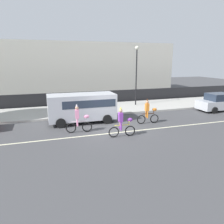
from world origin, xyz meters
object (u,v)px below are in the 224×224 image
parked_car_silver (219,102)px  street_lamp_post (137,67)px  parked_van_silver (83,106)px  parade_cyclist_purple (122,124)px  parade_cyclist_pink (79,120)px  parade_cyclist_orange (148,113)px

parked_car_silver → street_lamp_post: 8.51m
parked_van_silver → parked_car_silver: bearing=-0.1°
parade_cyclist_purple → parked_van_silver: (-1.69, 4.01, 0.44)m
parade_cyclist_pink → parked_van_silver: size_ratio=0.38×
parked_van_silver → street_lamp_post: size_ratio=0.85×
parked_van_silver → street_lamp_post: 8.07m
parade_cyclist_orange → street_lamp_post: bearing=74.3°
parade_cyclist_purple → parked_car_silver: bearing=19.6°
parade_cyclist_orange → parked_car_silver: 8.54m
parade_cyclist_pink → parked_car_silver: bearing=9.7°
parade_cyclist_pink → parade_cyclist_purple: (2.39, -1.65, 0.00)m
parade_cyclist_purple → street_lamp_post: (4.60, 8.27, 3.15)m
parade_cyclist_purple → parked_van_silver: size_ratio=0.38×
parade_cyclist_purple → parade_cyclist_orange: bearing=36.6°
parade_cyclist_orange → street_lamp_post: street_lamp_post is taller
parked_van_silver → parked_car_silver: parked_van_silver is taller
parade_cyclist_orange → street_lamp_post: 7.10m
parade_cyclist_purple → street_lamp_post: street_lamp_post is taller
parade_cyclist_orange → parked_car_silver: parade_cyclist_orange is taller
parade_cyclist_pink → street_lamp_post: 10.13m
parked_car_silver → parade_cyclist_purple: bearing=-160.4°
parked_car_silver → street_lamp_post: (-6.62, 4.28, 3.21)m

